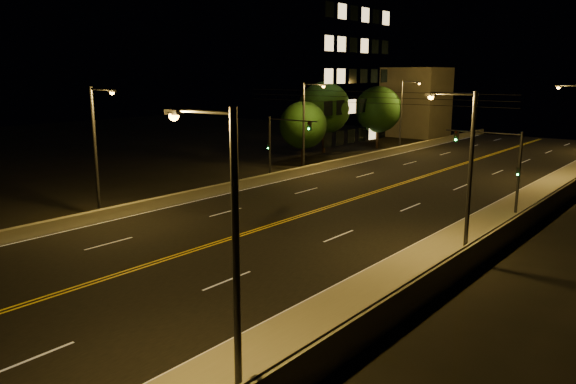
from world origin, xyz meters
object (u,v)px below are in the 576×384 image
Objects in this scene: traffic_signal_right at (503,161)px; tree_1 at (324,108)px; streetlight_4 at (97,142)px; streetlight_6 at (403,110)px; streetlight_0 at (227,241)px; building_tower at (278,34)px; tree_2 at (378,109)px; streetlight_5 at (306,120)px; tree_0 at (303,125)px; streetlight_1 at (465,164)px; traffic_signal_left at (279,140)px.

tree_1 is (-26.04, 17.19, 1.63)m from traffic_signal_right.
streetlight_4 and streetlight_6 have the same top height.
building_tower is at bearing 128.26° from streetlight_0.
tree_2 is at bearing -171.40° from streetlight_6.
streetlight_5 is at bearing 164.76° from traffic_signal_right.
streetlight_5 reaches higher than tree_0.
tree_2 is at bearing 92.52° from tree_0.
streetlight_1 is at bearing 90.00° from streetlight_0.
streetlight_4 is at bearing -94.01° from traffic_signal_left.
tree_1 is at bearing 117.77° from streetlight_5.
streetlight_5 is at bearing -90.00° from streetlight_6.
streetlight_4 is 1.50× the size of traffic_signal_right.
building_tower is at bearing 112.84° from streetlight_4.
tree_0 is at bearing 159.91° from traffic_signal_right.
building_tower is (-15.35, 14.45, 9.13)m from streetlight_5.
traffic_signal_left is at bearing -79.96° from tree_2.
streetlight_0 is 26.82m from traffic_signal_right.
traffic_signal_left is (1.16, 16.60, -1.29)m from streetlight_4.
traffic_signal_right is at bearing -20.09° from tree_0.
streetlight_0 is at bearing -90.00° from streetlight_1.
traffic_signal_right is 41.72m from building_tower.
traffic_signal_left is at bearing -66.16° from tree_0.
building_tower reaches higher than streetlight_4.
tree_0 reaches higher than traffic_signal_right.
building_tower is at bearing 150.57° from traffic_signal_right.
building_tower is at bearing 137.82° from tree_0.
traffic_signal_left is at bearing 127.11° from streetlight_0.
tree_2 reaches higher than traffic_signal_left.
streetlight_1 is 1.09× the size of tree_2.
tree_0 is (-2.43, -16.69, -0.79)m from streetlight_6.
streetlight_0 is 0.29× the size of building_tower.
building_tower is at bearing 163.81° from tree_1.
streetlight_0 is at bearing -51.74° from building_tower.
traffic_signal_right is 18.67m from traffic_signal_left.
streetlight_1 is at bearing 15.53° from streetlight_4.
streetlight_6 is at bearing 81.70° from tree_0.
tree_1 is (-3.77, 9.05, 1.13)m from tree_0.
streetlight_4 is 22.00m from streetlight_5.
building_tower reaches higher than traffic_signal_left.
streetlight_0 is 16.09m from streetlight_1.
streetlight_0 reaches higher than tree_1.
streetlight_1 is 41.44m from streetlight_6.
building_tower reaches higher than streetlight_0.
streetlight_6 is 9.85m from tree_1.
streetlight_6 is (0.00, 19.43, 0.00)m from streetlight_5.
tree_2 is at bearing 66.86° from tree_1.
tree_1 is (-6.21, 33.80, 0.33)m from streetlight_4.
building_tower is 3.55× the size of tree_1.
streetlight_5 is 1.09× the size of tree_2.
traffic_signal_right is (-1.56, 26.74, -1.29)m from streetlight_0.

